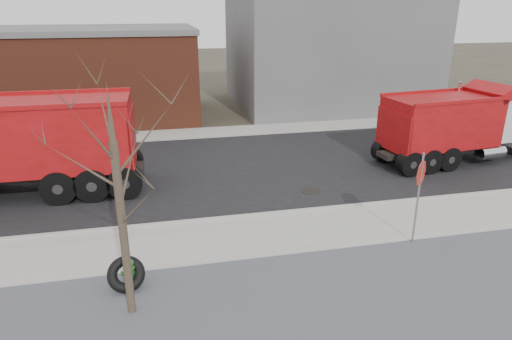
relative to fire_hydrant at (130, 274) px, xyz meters
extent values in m
plane|color=#383328|center=(3.25, 1.59, -0.36)|extent=(120.00, 120.00, 0.00)
cube|color=slate|center=(3.25, -1.91, -0.34)|extent=(60.00, 5.00, 0.03)
cube|color=#9E9B93|center=(3.25, 1.84, -0.33)|extent=(60.00, 2.50, 0.06)
cube|color=#9E9B93|center=(3.25, 3.14, -0.30)|extent=(60.00, 0.15, 0.11)
cube|color=black|center=(3.25, 7.89, -0.35)|extent=(60.00, 9.40, 0.02)
cube|color=#9E9B93|center=(3.25, 13.59, -0.33)|extent=(60.00, 2.00, 0.06)
cube|color=slate|center=(12.25, 19.59, 3.64)|extent=(12.00, 10.00, 8.00)
cube|color=brown|center=(-6.75, 18.59, 2.14)|extent=(20.00, 8.00, 5.00)
cube|color=slate|center=(-6.75, 18.59, 4.79)|extent=(20.20, 8.20, 0.30)
cylinder|color=#382D23|center=(0.05, -1.01, 1.64)|extent=(0.18, 0.18, 4.00)
cone|color=#382D23|center=(0.05, -1.01, 4.24)|extent=(0.14, 0.14, 1.20)
cylinder|color=#2E6D29|center=(0.00, 0.01, -0.33)|extent=(0.41, 0.41, 0.06)
cylinder|color=#2E6D29|center=(0.00, 0.01, -0.05)|extent=(0.22, 0.22, 0.56)
cylinder|color=#2E6D29|center=(0.00, 0.01, 0.21)|extent=(0.28, 0.28, 0.05)
sphere|color=#2E6D29|center=(0.00, 0.01, 0.30)|extent=(0.23, 0.23, 0.23)
cylinder|color=#2E6D29|center=(0.00, 0.01, 0.39)|extent=(0.05, 0.05, 0.06)
cylinder|color=#2E6D29|center=(-0.16, 0.01, 0.04)|extent=(0.11, 0.10, 0.10)
cylinder|color=#2E6D29|center=(0.16, 0.01, 0.04)|extent=(0.11, 0.10, 0.10)
cylinder|color=#2E6D29|center=(0.00, -0.15, 0.02)|extent=(0.14, 0.11, 0.14)
torus|color=black|center=(-0.09, -0.05, 0.04)|extent=(0.91, 0.78, 0.85)
cylinder|color=gray|center=(7.89, 0.49, 1.02)|extent=(0.06, 0.06, 2.76)
cylinder|color=#AB170C|center=(7.89, 0.49, 1.81)|extent=(0.59, 0.51, 0.75)
cube|color=black|center=(13.76, 6.78, 0.27)|extent=(7.98, 1.75, 0.20)
cube|color=silver|center=(14.94, 6.92, 1.43)|extent=(1.73, 2.30, 1.67)
cube|color=black|center=(15.68, 7.01, 1.89)|extent=(0.27, 1.85, 0.74)
cube|color=#A70E15|center=(12.56, 6.63, 1.52)|extent=(4.88, 2.77, 2.04)
cylinder|color=silver|center=(13.99, 7.69, 1.85)|extent=(0.14, 0.14, 2.23)
cylinder|color=black|center=(16.90, 8.16, 0.17)|extent=(1.05, 0.40, 1.02)
cylinder|color=black|center=(11.35, 7.39, 0.17)|extent=(1.05, 0.40, 1.02)
cylinder|color=black|center=(11.56, 5.61, 0.17)|extent=(1.05, 0.40, 1.02)
cube|color=black|center=(-4.19, 6.74, 0.37)|extent=(8.96, 1.02, 0.24)
cube|color=#A70E15|center=(-2.77, 6.73, 1.86)|extent=(5.50, 2.67, 2.41)
cylinder|color=black|center=(-1.46, 5.66, 0.27)|extent=(1.21, 0.34, 1.21)
cylinder|color=black|center=(-1.44, 7.77, 0.27)|extent=(1.21, 0.34, 1.21)
camera|label=1|loc=(0.95, -9.96, 6.21)|focal=32.00mm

